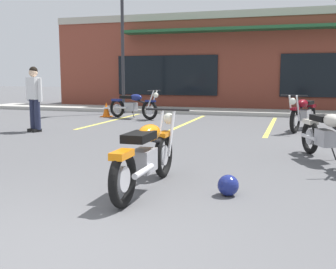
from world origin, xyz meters
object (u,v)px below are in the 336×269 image
object	(u,v)px
motorcycle_foreground_classic	(146,154)
motorcycle_red_sportbike	(133,105)
helmet_on_pavement	(228,185)
person_in_shorts_foreground	(34,95)
parking_lot_lamp_post	(121,22)
traffic_cone	(106,110)
motorcycle_black_cruiser	(303,113)
motorcycle_blue_standard	(329,135)

from	to	relation	value
motorcycle_foreground_classic	motorcycle_red_sportbike	distance (m)	8.81
motorcycle_red_sportbike	helmet_on_pavement	xyz separation A→B (m)	(4.49, -8.06, -0.33)
person_in_shorts_foreground	parking_lot_lamp_post	size ratio (longest dim) A/B	0.31
person_in_shorts_foreground	traffic_cone	bearing A→B (deg)	88.89
motorcycle_red_sportbike	motorcycle_black_cruiser	size ratio (longest dim) A/B	0.99
helmet_on_pavement	parking_lot_lamp_post	xyz separation A→B (m)	(-5.60, 9.70, 3.30)
motorcycle_red_sportbike	helmet_on_pavement	size ratio (longest dim) A/B	7.83
helmet_on_pavement	traffic_cone	bearing A→B (deg)	124.03
motorcycle_foreground_classic	helmet_on_pavement	bearing A→B (deg)	2.37
motorcycle_blue_standard	traffic_cone	bearing A→B (deg)	139.58
motorcycle_foreground_classic	helmet_on_pavement	world-z (taller)	motorcycle_foreground_classic
motorcycle_foreground_classic	motorcycle_blue_standard	bearing A→B (deg)	46.91
motorcycle_red_sportbike	motorcycle_black_cruiser	bearing A→B (deg)	-14.72
motorcycle_red_sportbike	person_in_shorts_foreground	xyz separation A→B (m)	(-1.21, -3.78, 0.49)
motorcycle_foreground_classic	motorcycle_red_sportbike	bearing A→B (deg)	113.08
motorcycle_black_cruiser	parking_lot_lamp_post	world-z (taller)	parking_lot_lamp_post
motorcycle_black_cruiser	person_in_shorts_foreground	bearing A→B (deg)	-160.54
person_in_shorts_foreground	motorcycle_blue_standard	bearing A→B (deg)	-14.77
motorcycle_black_cruiser	traffic_cone	distance (m)	6.79
person_in_shorts_foreground	motorcycle_red_sportbike	bearing A→B (deg)	72.20
motorcycle_black_cruiser	parking_lot_lamp_post	bearing A→B (deg)	154.90
helmet_on_pavement	parking_lot_lamp_post	bearing A→B (deg)	120.00
motorcycle_blue_standard	parking_lot_lamp_post	distance (m)	10.44
motorcycle_foreground_classic	motorcycle_blue_standard	distance (m)	3.41
motorcycle_blue_standard	helmet_on_pavement	xyz separation A→B (m)	(-1.29, -2.44, -0.33)
parking_lot_lamp_post	motorcycle_red_sportbike	bearing A→B (deg)	-55.91
motorcycle_foreground_classic	motorcycle_red_sportbike	world-z (taller)	same
helmet_on_pavement	motorcycle_blue_standard	bearing A→B (deg)	62.20
person_in_shorts_foreground	parking_lot_lamp_post	distance (m)	5.96
motorcycle_blue_standard	traffic_cone	world-z (taller)	motorcycle_blue_standard
motorcycle_foreground_classic	traffic_cone	xyz separation A→B (m)	(-4.59, 8.37, -0.20)
person_in_shorts_foreground	traffic_cone	size ratio (longest dim) A/B	3.16
person_in_shorts_foreground	traffic_cone	distance (m)	4.10
traffic_cone	parking_lot_lamp_post	distance (m)	3.46
motorcycle_foreground_classic	motorcycle_red_sportbike	xyz separation A→B (m)	(-3.45, 8.11, 0.00)
motorcycle_foreground_classic	motorcycle_black_cruiser	size ratio (longest dim) A/B	1.03
motorcycle_black_cruiser	motorcycle_blue_standard	xyz separation A→B (m)	(0.35, -4.19, 0.00)
helmet_on_pavement	motorcycle_black_cruiser	bearing A→B (deg)	81.92
motorcycle_black_cruiser	traffic_cone	bearing A→B (deg)	165.52
motorcycle_foreground_classic	helmet_on_pavement	size ratio (longest dim) A/B	8.10
motorcycle_foreground_classic	person_in_shorts_foreground	world-z (taller)	person_in_shorts_foreground
motorcycle_blue_standard	person_in_shorts_foreground	bearing A→B (deg)	165.23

